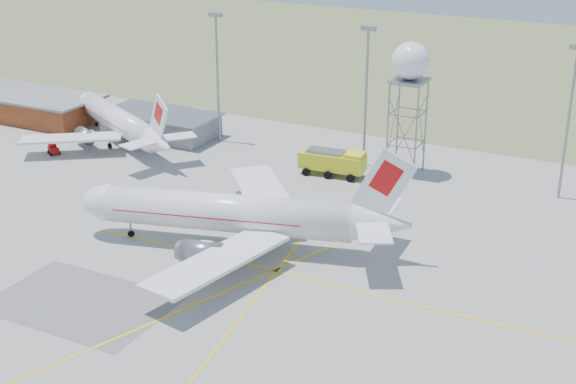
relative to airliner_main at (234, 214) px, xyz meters
The scene contains 11 objects.
grass_strip 107.49m from the airliner_main, 83.10° to the left, with size 400.00×120.00×0.03m, color #5C713E.
building_orange 68.41m from the airliner_main, 155.24° to the left, with size 33.00×12.00×4.30m.
building_grey 44.42m from the airliner_main, 136.33° to the left, with size 19.00×10.00×3.90m.
mast_a 40.22m from the airliner_main, 124.10° to the left, with size 2.20×0.50×20.50m.
mast_b 33.73m from the airliner_main, 84.92° to the left, with size 2.20×0.50×20.50m.
mast_c 45.65m from the airliner_main, 46.57° to the left, with size 2.20×0.50×20.50m.
airliner_main is the anchor object (origin of this frame).
airliner_far 43.12m from the airliner_main, 145.26° to the left, with size 31.19×28.77×11.40m.
radar_tower 34.34m from the airliner_main, 73.89° to the left, with size 5.24×5.24×18.98m.
fire_truck 26.77m from the airliner_main, 88.43° to the left, with size 9.66×4.40×3.77m.
baggage_tug 44.45m from the airliner_main, 159.52° to the left, with size 2.31×2.23×1.51m.
Camera 1 is at (30.90, -38.68, 40.61)m, focal length 50.00 mm.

